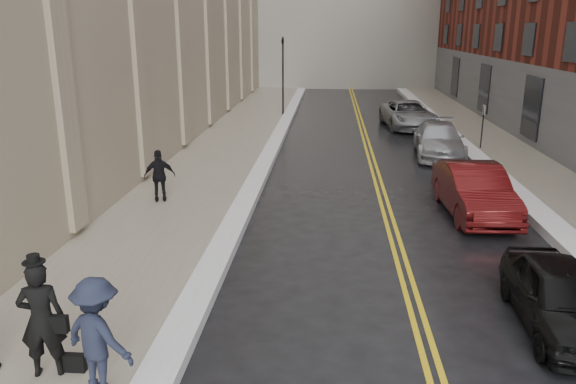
% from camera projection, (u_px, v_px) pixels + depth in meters
% --- Properties ---
extents(sidewalk_left, '(4.00, 64.00, 0.15)m').
position_uv_depth(sidewalk_left, '(212.00, 164.00, 24.39)').
color(sidewalk_left, gray).
rests_on(sidewalk_left, ground).
extents(sidewalk_right, '(3.00, 64.00, 0.15)m').
position_uv_depth(sidewalk_right, '(531.00, 170.00, 23.40)').
color(sidewalk_right, gray).
rests_on(sidewalk_right, ground).
extents(lane_stripe_a, '(0.12, 64.00, 0.01)m').
position_uv_depth(lane_stripe_a, '(371.00, 168.00, 23.91)').
color(lane_stripe_a, gold).
rests_on(lane_stripe_a, ground).
extents(lane_stripe_b, '(0.12, 64.00, 0.01)m').
position_uv_depth(lane_stripe_b, '(377.00, 169.00, 23.89)').
color(lane_stripe_b, gold).
rests_on(lane_stripe_b, ground).
extents(snow_ridge_left, '(0.70, 60.80, 0.26)m').
position_uv_depth(snow_ridge_left, '(265.00, 164.00, 24.21)').
color(snow_ridge_left, white).
rests_on(snow_ridge_left, ground).
extents(snow_ridge_right, '(0.85, 60.80, 0.30)m').
position_uv_depth(snow_ridge_right, '(486.00, 167.00, 23.52)').
color(snow_ridge_right, white).
rests_on(snow_ridge_right, ground).
extents(traffic_signal, '(0.18, 0.15, 5.20)m').
position_uv_depth(traffic_signal, '(283.00, 70.00, 36.80)').
color(traffic_signal, black).
rests_on(traffic_signal, ground).
extents(parking_sign_far, '(0.06, 0.35, 2.23)m').
position_uv_depth(parking_sign_far, '(483.00, 123.00, 26.95)').
color(parking_sign_far, black).
rests_on(parking_sign_far, ground).
extents(car_black, '(1.74, 4.04, 1.36)m').
position_uv_depth(car_black, '(560.00, 297.00, 11.06)').
color(car_black, black).
rests_on(car_black, ground).
extents(car_maroon, '(1.90, 4.96, 1.61)m').
position_uv_depth(car_maroon, '(474.00, 191.00, 17.79)').
color(car_maroon, '#480C0D').
rests_on(car_maroon, ground).
extents(car_silver_near, '(2.53, 5.37, 1.51)m').
position_uv_depth(car_silver_near, '(439.00, 140.00, 26.08)').
color(car_silver_near, '#A1A2A8').
rests_on(car_silver_near, ground).
extents(car_silver_far, '(3.17, 5.96, 1.60)m').
position_uv_depth(car_silver_far, '(408.00, 114.00, 33.38)').
color(car_silver_far, gray).
rests_on(car_silver_far, ground).
extents(pedestrian_main, '(0.84, 0.65, 2.04)m').
position_uv_depth(pedestrian_main, '(42.00, 319.00, 9.22)').
color(pedestrian_main, black).
rests_on(pedestrian_main, sidewalk_left).
extents(pedestrian_b, '(1.46, 1.17, 1.97)m').
position_uv_depth(pedestrian_b, '(98.00, 336.00, 8.79)').
color(pedestrian_b, '#1C2032').
rests_on(pedestrian_b, sidewalk_left).
extents(pedestrian_c, '(1.11, 0.71, 1.75)m').
position_uv_depth(pedestrian_c, '(160.00, 176.00, 18.70)').
color(pedestrian_c, black).
rests_on(pedestrian_c, sidewalk_left).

